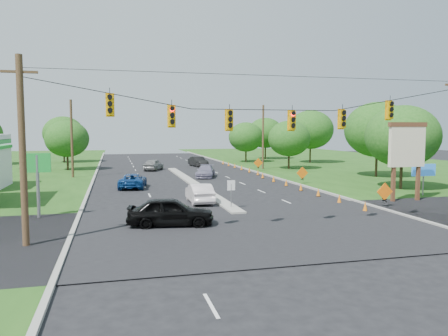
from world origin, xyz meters
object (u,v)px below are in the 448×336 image
object	(u,v)px
white_sedan	(199,193)
blue_pickup	(133,181)
black_sedan	(171,212)
pylon_sign	(409,150)

from	to	relation	value
white_sedan	blue_pickup	world-z (taller)	white_sedan
black_sedan	white_sedan	bearing A→B (deg)	-14.05
black_sedan	white_sedan	size ratio (longest dim) A/B	1.10
blue_pickup	black_sedan	bearing A→B (deg)	103.64
pylon_sign	white_sedan	bearing A→B (deg)	168.81
pylon_sign	white_sedan	world-z (taller)	pylon_sign
pylon_sign	blue_pickup	xyz separation A→B (m)	(-20.46, 13.07, -3.31)
black_sedan	white_sedan	xyz separation A→B (m)	(3.17, 7.60, -0.10)
pylon_sign	blue_pickup	bearing A→B (deg)	147.42
white_sedan	pylon_sign	bearing A→B (deg)	169.58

